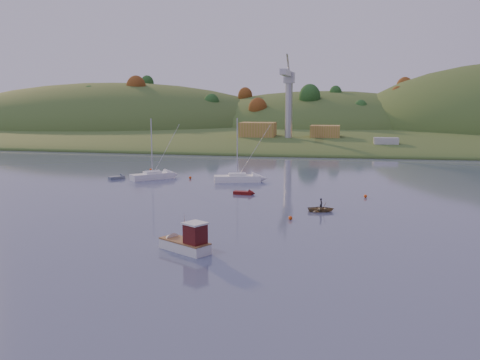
% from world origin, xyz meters
% --- Properties ---
extents(ground, '(500.00, 500.00, 0.00)m').
position_xyz_m(ground, '(0.00, 0.00, 0.00)').
color(ground, '#3E4666').
rests_on(ground, ground).
extents(far_shore, '(620.00, 220.00, 1.50)m').
position_xyz_m(far_shore, '(0.00, 230.00, 0.00)').
color(far_shore, '#30441B').
rests_on(far_shore, ground).
extents(shore_slope, '(640.00, 150.00, 7.00)m').
position_xyz_m(shore_slope, '(0.00, 165.00, 0.00)').
color(shore_slope, '#30441B').
rests_on(shore_slope, ground).
extents(hill_left_far, '(120.00, 100.00, 32.00)m').
position_xyz_m(hill_left_far, '(-160.00, 215.00, 0.00)').
color(hill_left_far, '#30441B').
rests_on(hill_left_far, ground).
extents(hill_left, '(170.00, 140.00, 44.00)m').
position_xyz_m(hill_left, '(-90.00, 200.00, 0.00)').
color(hill_left, '#30441B').
rests_on(hill_left, ground).
extents(hill_center, '(140.00, 120.00, 36.00)m').
position_xyz_m(hill_center, '(10.00, 210.00, 0.00)').
color(hill_center, '#30441B').
rests_on(hill_center, ground).
extents(hillside_trees, '(280.00, 50.00, 32.00)m').
position_xyz_m(hillside_trees, '(0.00, 185.00, 0.00)').
color(hillside_trees, '#163F19').
rests_on(hillside_trees, ground).
extents(wharf, '(42.00, 16.00, 2.40)m').
position_xyz_m(wharf, '(5.00, 122.00, 1.20)').
color(wharf, slate).
rests_on(wharf, ground).
extents(shed_west, '(11.00, 8.00, 4.80)m').
position_xyz_m(shed_west, '(-8.00, 123.00, 4.80)').
color(shed_west, olive).
rests_on(shed_west, wharf).
extents(shed_east, '(9.00, 7.00, 4.00)m').
position_xyz_m(shed_east, '(13.00, 124.00, 4.40)').
color(shed_east, olive).
rests_on(shed_east, wharf).
extents(dock_crane, '(3.20, 28.00, 20.30)m').
position_xyz_m(dock_crane, '(2.00, 118.39, 17.17)').
color(dock_crane, '#B7B7BC').
rests_on(dock_crane, wharf).
extents(fishing_boat, '(6.62, 5.18, 4.17)m').
position_xyz_m(fishing_boat, '(2.72, 5.22, 0.92)').
color(fishing_boat, silver).
rests_on(fishing_boat, ground).
extents(sailboat_near, '(7.40, 7.44, 11.20)m').
position_xyz_m(sailboat_near, '(-16.23, 48.99, 0.73)').
color(sailboat_near, white).
rests_on(sailboat_near, ground).
extents(sailboat_far, '(8.59, 4.56, 11.42)m').
position_xyz_m(sailboat_far, '(-0.19, 48.94, 0.74)').
color(sailboat_far, white).
rests_on(sailboat_far, ground).
extents(canoe, '(3.86, 3.04, 0.72)m').
position_xyz_m(canoe, '(15.60, 26.22, 0.36)').
color(canoe, olive).
rests_on(canoe, ground).
extents(paddler, '(0.45, 0.61, 1.53)m').
position_xyz_m(paddler, '(15.60, 26.22, 0.77)').
color(paddler, black).
rests_on(paddler, ground).
extents(red_tender, '(3.58, 1.49, 1.19)m').
position_xyz_m(red_tender, '(3.78, 36.73, 0.25)').
color(red_tender, '#5F0F0D').
rests_on(red_tender, ground).
extents(grey_dinghy, '(3.14, 3.34, 1.25)m').
position_xyz_m(grey_dinghy, '(-22.50, 48.53, 0.26)').
color(grey_dinghy, slate).
rests_on(grey_dinghy, ground).
extents(work_vessel, '(15.66, 6.04, 3.98)m').
position_xyz_m(work_vessel, '(30.23, 109.06, 1.42)').
color(work_vessel, slate).
rests_on(work_vessel, ground).
extents(buoy_0, '(0.50, 0.50, 0.50)m').
position_xyz_m(buoy_0, '(12.05, 20.52, 0.25)').
color(buoy_0, '#DC440B').
rests_on(buoy_0, ground).
extents(buoy_1, '(0.50, 0.50, 0.50)m').
position_xyz_m(buoy_1, '(21.83, 37.42, 0.25)').
color(buoy_1, '#DC440B').
rests_on(buoy_1, ground).
extents(buoy_2, '(0.50, 0.50, 0.50)m').
position_xyz_m(buoy_2, '(-20.59, 59.99, 0.25)').
color(buoy_2, '#DC440B').
rests_on(buoy_2, ground).
extents(buoy_3, '(0.50, 0.50, 0.50)m').
position_xyz_m(buoy_3, '(-9.47, 50.72, 0.25)').
color(buoy_3, '#DC440B').
rests_on(buoy_3, ground).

